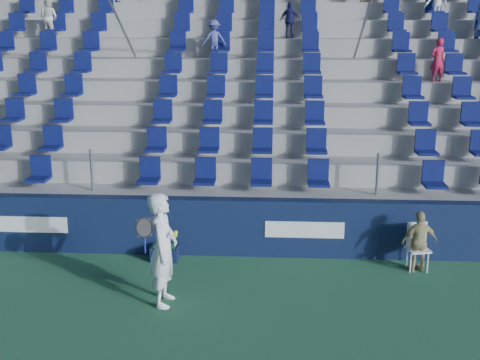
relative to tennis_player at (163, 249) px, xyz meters
name	(u,v)px	position (x,y,z in m)	size (l,w,h in m)	color
ground	(217,329)	(1.00, -0.86, -0.99)	(70.00, 70.00, 0.00)	#2A633F
sponsor_wall	(231,227)	(1.00, 2.29, -0.39)	(24.00, 0.32, 1.20)	#101B3D
grandstand	(244,114)	(1.00, 7.39, 1.14)	(24.00, 8.17, 6.63)	gray
tennis_player	(163,249)	(0.00, 0.00, 0.00)	(0.69, 0.74, 1.99)	white
line_judge_chair	(417,243)	(4.68, 1.79, -0.47)	(0.47, 0.49, 0.92)	white
line_judge	(419,241)	(4.68, 1.64, -0.39)	(0.71, 0.30, 1.21)	tan
ball_bin	(165,252)	(-0.33, 1.89, -0.83)	(0.56, 0.38, 0.31)	#0D1533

